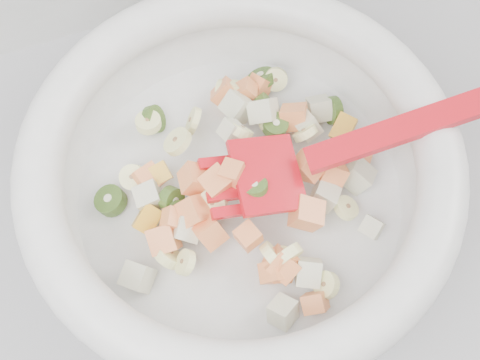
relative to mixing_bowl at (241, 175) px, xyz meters
name	(u,v)px	position (x,y,z in m)	size (l,w,h in m)	color
mixing_bowl	(241,175)	(0.00, 0.00, 0.00)	(0.46, 0.37, 0.13)	white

